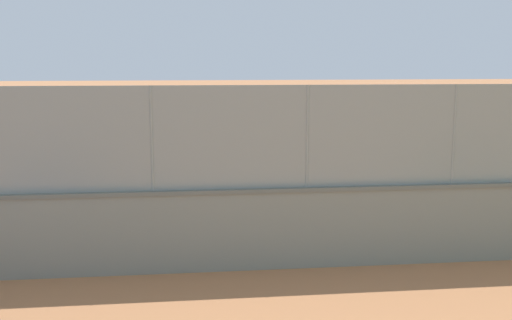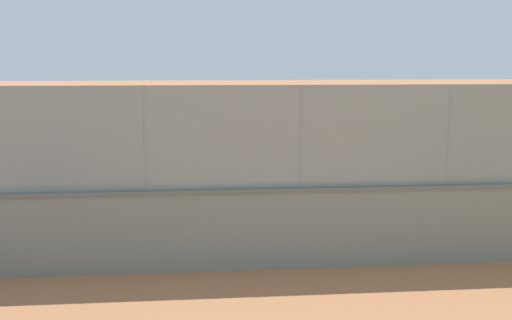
{
  "view_description": "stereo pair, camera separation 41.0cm",
  "coord_description": "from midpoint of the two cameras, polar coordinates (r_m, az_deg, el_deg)",
  "views": [
    {
      "loc": [
        0.77,
        24.68,
        4.2
      ],
      "look_at": [
        -1.91,
        6.71,
        1.32
      ],
      "focal_mm": 42.83,
      "sensor_mm": 36.0,
      "label": 1
    },
    {
      "loc": [
        0.37,
        24.74,
        4.2
      ],
      "look_at": [
        -1.91,
        6.71,
        1.32
      ],
      "focal_mm": 42.83,
      "sensor_mm": 36.0,
      "label": 2
    }
  ],
  "objects": [
    {
      "name": "ground_plane",
      "position": [
        25.07,
        -5.8,
        -0.68
      ],
      "size": [
        260.0,
        260.0,
        0.0
      ],
      "primitive_type": "plane",
      "color": "#B27247"
    },
    {
      "name": "perimeter_wall",
      "position": [
        12.76,
        5.03,
        -6.23
      ],
      "size": [
        31.79,
        1.27,
        1.69
      ],
      "color": "gray",
      "rests_on": "ground_plane"
    },
    {
      "name": "fence_panel_on_wall",
      "position": [
        12.4,
        5.15,
        2.19
      ],
      "size": [
        31.22,
        0.97,
        2.08
      ],
      "color": "gray",
      "rests_on": "perimeter_wall"
    },
    {
      "name": "player_near_wall_returning",
      "position": [
        19.93,
        5.26,
        -0.38
      ],
      "size": [
        0.73,
        1.26,
        1.63
      ],
      "color": "#591919",
      "rests_on": "ground_plane"
    },
    {
      "name": "player_crossing_court",
      "position": [
        22.52,
        6.13,
        0.56
      ],
      "size": [
        0.97,
        0.92,
        1.55
      ],
      "color": "#B2B2B2",
      "rests_on": "ground_plane"
    },
    {
      "name": "player_foreground_swinging",
      "position": [
        26.9,
        -11.86,
        1.87
      ],
      "size": [
        0.8,
        1.0,
        1.61
      ],
      "color": "#B2B2B2",
      "rests_on": "ground_plane"
    },
    {
      "name": "sports_ball",
      "position": [
        19.69,
        7.57,
        -3.26
      ],
      "size": [
        0.09,
        0.09,
        0.09
      ],
      "primitive_type": "sphere",
      "color": "white",
      "rests_on": "ground_plane"
    },
    {
      "name": "spare_ball_by_wall",
      "position": [
        14.66,
        4.4,
        -7.41
      ],
      "size": [
        0.13,
        0.13,
        0.13
      ],
      "primitive_type": "sphere",
      "color": "white",
      "rests_on": "ground_plane"
    }
  ]
}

